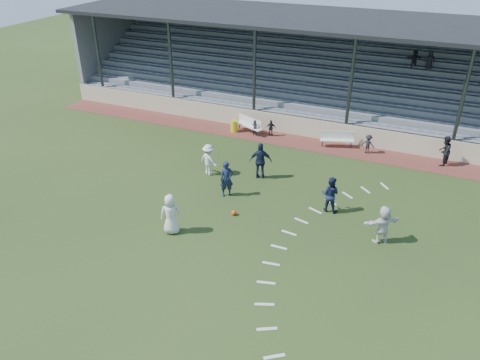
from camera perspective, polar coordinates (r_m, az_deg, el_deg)
name	(u,v)px	position (r m, az deg, el deg)	size (l,w,h in m)	color
ground	(217,231)	(20.58, -2.79, -6.27)	(90.00, 90.00, 0.00)	#283B18
cinder_track	(292,141)	(29.13, 6.30, 4.78)	(34.00, 2.00, 0.02)	#5E2A25
retaining_wall	(297,126)	(29.82, 6.99, 6.57)	(34.00, 0.18, 1.20)	beige
bench_left	(250,124)	(30.00, 1.19, 6.89)	(2.00, 1.20, 0.95)	silver
bench_right	(338,138)	(28.57, 11.83, 5.09)	(2.02, 1.08, 0.95)	silver
trash_bin	(234,126)	(30.13, -0.70, 6.60)	(0.47, 0.47, 0.75)	yellow
football	(234,213)	(21.57, -0.76, -4.02)	(0.24, 0.24, 0.24)	#E1420D
player_white_lead	(171,214)	(20.22, -8.44, -4.13)	(0.91, 0.59, 1.85)	silver
player_navy_lead	(227,179)	(22.69, -1.63, 0.10)	(0.67, 0.44, 1.83)	#151E3A
player_navy_mid	(330,194)	(21.90, 10.93, -1.73)	(0.85, 0.66, 1.75)	#151E3A
player_white_wing	(209,160)	(24.72, -3.82, 2.48)	(1.11, 0.64, 1.72)	silver
player_navy_wing	(261,161)	(24.29, 2.53, 2.34)	(1.15, 0.48, 1.97)	#151E3A
player_white_back	(383,225)	(20.35, 17.03, -5.22)	(1.60, 0.51, 1.72)	silver
official	(444,151)	(27.96, 23.65, 3.27)	(0.83, 0.64, 1.70)	black
sub_left_near	(255,128)	(29.52, 1.83, 6.39)	(0.37, 0.24, 1.02)	black
sub_left_far	(271,128)	(29.49, 3.81, 6.34)	(0.61, 0.26, 1.05)	black
sub_right	(368,144)	(28.14, 15.36, 4.26)	(0.73, 0.42, 1.13)	black
grandstand	(319,81)	(33.59, 9.61, 11.87)	(34.60, 9.00, 6.61)	gray
penalty_arc	(308,255)	(19.43, 8.34, -9.00)	(3.89, 14.63, 0.01)	silver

